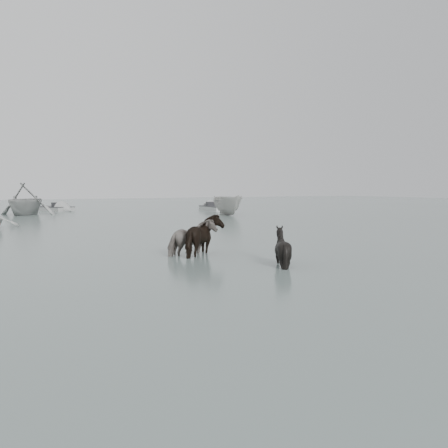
{
  "coord_description": "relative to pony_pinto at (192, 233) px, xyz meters",
  "views": [
    {
      "loc": [
        -5.4,
        -9.92,
        2.08
      ],
      "look_at": [
        0.52,
        1.4,
        1.0
      ],
      "focal_mm": 35.0,
      "sensor_mm": 36.0,
      "label": 1
    }
  ],
  "objects": [
    {
      "name": "skiff_mid",
      "position": [
        -0.73,
        28.61,
        -0.3
      ],
      "size": [
        3.56,
        5.29,
        0.75
      ],
      "primitive_type": null,
      "rotation": [
        0.0,
        0.0,
        -1.14
      ],
      "color": "#969896",
      "rests_on": "ground"
    },
    {
      "name": "pony_pinto",
      "position": [
        0.0,
        0.0,
        0.0
      ],
      "size": [
        1.73,
        1.16,
        1.34
      ],
      "primitive_type": "imported",
      "rotation": [
        0.0,
        0.0,
        1.87
      ],
      "color": "black",
      "rests_on": "ground"
    },
    {
      "name": "boat_small",
      "position": [
        10.06,
        16.5,
        0.14
      ],
      "size": [
        2.28,
        4.43,
        1.63
      ],
      "primitive_type": "imported",
      "rotation": [
        0.0,
        0.0,
        -0.17
      ],
      "color": "#AEAEA9",
      "rests_on": "ground"
    },
    {
      "name": "rowboat_trail",
      "position": [
        -3.34,
        23.58,
        0.6
      ],
      "size": [
        5.96,
        6.22,
        2.54
      ],
      "primitive_type": "imported",
      "rotation": [
        0.0,
        0.0,
        2.64
      ],
      "color": "#9EA09E",
      "rests_on": "ground"
    },
    {
      "name": "pony_dark",
      "position": [
        0.36,
        -0.24,
        0.08
      ],
      "size": [
        1.74,
        1.86,
        1.49
      ],
      "primitive_type": "imported",
      "rotation": [
        0.0,
        0.0,
        1.17
      ],
      "color": "black",
      "rests_on": "ground"
    },
    {
      "name": "pony_black",
      "position": [
        1.48,
        -2.7,
        0.02
      ],
      "size": [
        1.56,
        1.48,
        1.38
      ],
      "primitive_type": "imported",
      "rotation": [
        0.0,
        0.0,
        1.92
      ],
      "color": "black",
      "rests_on": "ground"
    },
    {
      "name": "skiff_port",
      "position": [
        12.14,
        22.74,
        -0.3
      ],
      "size": [
        1.8,
        5.53,
        0.75
      ],
      "primitive_type": null,
      "rotation": [
        0.0,
        0.0,
        1.53
      ],
      "color": "#ACAFAD",
      "rests_on": "ground"
    },
    {
      "name": "ground",
      "position": [
        0.1,
        -2.38,
        -0.67
      ],
      "size": [
        140.0,
        140.0,
        0.0
      ],
      "primitive_type": "plane",
      "color": "#566760",
      "rests_on": "ground"
    }
  ]
}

